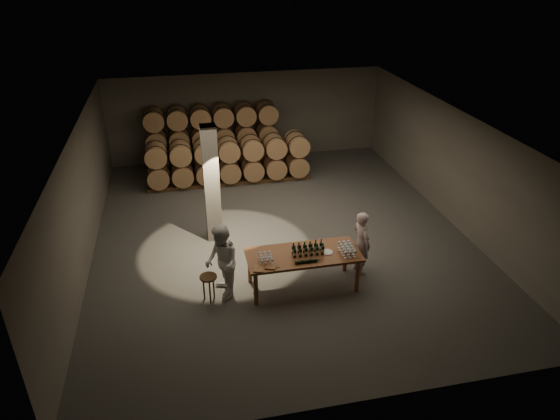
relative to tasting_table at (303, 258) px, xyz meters
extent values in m
plane|color=#585552|center=(0.00, 2.50, -0.80)|extent=(12.00, 12.00, 0.00)
plane|color=#605E59|center=(0.00, 2.50, 2.40)|extent=(12.00, 12.00, 0.00)
plane|color=#666158|center=(0.00, 8.50, 0.80)|extent=(10.00, 0.00, 10.00)
plane|color=#666158|center=(0.00, -3.50, 0.80)|extent=(10.00, 0.00, 10.00)
plane|color=#666158|center=(-5.00, 2.50, 0.80)|extent=(0.00, 12.00, 12.00)
plane|color=#666158|center=(5.00, 2.50, 0.80)|extent=(0.00, 12.00, 12.00)
cube|color=slate|center=(-1.80, 2.70, 0.80)|extent=(0.40, 0.40, 3.20)
cylinder|color=brown|center=(-1.18, -0.43, -0.38)|extent=(0.10, 0.10, 0.84)
cylinder|color=brown|center=(1.18, -0.43, -0.38)|extent=(0.10, 0.10, 0.84)
cylinder|color=brown|center=(-1.18, 0.43, -0.38)|extent=(0.10, 0.10, 0.84)
cylinder|color=brown|center=(1.18, 0.43, -0.38)|extent=(0.10, 0.10, 0.84)
cube|color=brown|center=(0.00, 0.00, 0.07)|extent=(2.60, 1.10, 0.06)
cube|color=#50351B|center=(-1.35, 7.40, -0.74)|extent=(4.70, 0.10, 0.12)
cube|color=#50351B|center=(-1.35, 8.00, -0.74)|extent=(4.70, 0.10, 0.12)
cylinder|color=#AD7A4E|center=(-3.30, 7.70, -0.33)|extent=(0.70, 0.95, 0.70)
cylinder|color=black|center=(-3.30, 7.44, -0.33)|extent=(0.73, 0.04, 0.73)
cylinder|color=black|center=(-3.30, 7.96, -0.33)|extent=(0.73, 0.04, 0.73)
cylinder|color=#AD7A4E|center=(-2.52, 7.70, -0.33)|extent=(0.70, 0.95, 0.70)
cylinder|color=black|center=(-2.52, 7.44, -0.33)|extent=(0.73, 0.04, 0.73)
cylinder|color=black|center=(-2.52, 7.96, -0.33)|extent=(0.73, 0.04, 0.73)
cylinder|color=#AD7A4E|center=(-1.74, 7.70, -0.33)|extent=(0.70, 0.95, 0.70)
cylinder|color=black|center=(-1.74, 7.44, -0.33)|extent=(0.73, 0.04, 0.73)
cylinder|color=black|center=(-1.74, 7.96, -0.33)|extent=(0.73, 0.04, 0.73)
cylinder|color=#AD7A4E|center=(-0.96, 7.70, -0.33)|extent=(0.70, 0.95, 0.70)
cylinder|color=black|center=(-0.96, 7.44, -0.33)|extent=(0.73, 0.04, 0.73)
cylinder|color=black|center=(-0.96, 7.96, -0.33)|extent=(0.73, 0.04, 0.73)
cylinder|color=#AD7A4E|center=(-0.18, 7.70, -0.33)|extent=(0.70, 0.95, 0.70)
cylinder|color=black|center=(-0.18, 7.44, -0.33)|extent=(0.73, 0.04, 0.73)
cylinder|color=black|center=(-0.18, 7.96, -0.33)|extent=(0.73, 0.04, 0.73)
cylinder|color=#AD7A4E|center=(0.60, 7.70, -0.33)|extent=(0.70, 0.95, 0.70)
cylinder|color=black|center=(0.60, 7.44, -0.33)|extent=(0.73, 0.04, 0.73)
cylinder|color=black|center=(0.60, 7.96, -0.33)|extent=(0.73, 0.04, 0.73)
cylinder|color=#AD7A4E|center=(-3.30, 7.70, 0.41)|extent=(0.70, 0.95, 0.70)
cylinder|color=black|center=(-3.30, 7.44, 0.41)|extent=(0.73, 0.04, 0.73)
cylinder|color=black|center=(-3.30, 7.96, 0.41)|extent=(0.73, 0.04, 0.73)
cylinder|color=#AD7A4E|center=(-2.52, 7.70, 0.41)|extent=(0.70, 0.95, 0.70)
cylinder|color=black|center=(-2.52, 7.44, 0.41)|extent=(0.73, 0.04, 0.73)
cylinder|color=black|center=(-2.52, 7.96, 0.41)|extent=(0.73, 0.04, 0.73)
cylinder|color=#AD7A4E|center=(-1.74, 7.70, 0.41)|extent=(0.70, 0.95, 0.70)
cylinder|color=black|center=(-1.74, 7.44, 0.41)|extent=(0.73, 0.04, 0.73)
cylinder|color=black|center=(-1.74, 7.96, 0.41)|extent=(0.73, 0.04, 0.73)
cylinder|color=#AD7A4E|center=(-0.96, 7.70, 0.41)|extent=(0.70, 0.95, 0.70)
cylinder|color=black|center=(-0.96, 7.44, 0.41)|extent=(0.73, 0.04, 0.73)
cylinder|color=black|center=(-0.96, 7.96, 0.41)|extent=(0.73, 0.04, 0.73)
cylinder|color=#AD7A4E|center=(-0.18, 7.70, 0.41)|extent=(0.70, 0.95, 0.70)
cylinder|color=black|center=(-0.18, 7.44, 0.41)|extent=(0.73, 0.04, 0.73)
cylinder|color=black|center=(-0.18, 7.96, 0.41)|extent=(0.73, 0.04, 0.73)
cylinder|color=#AD7A4E|center=(0.60, 7.70, 0.41)|extent=(0.70, 0.95, 0.70)
cylinder|color=black|center=(0.60, 7.44, 0.41)|extent=(0.73, 0.04, 0.73)
cylinder|color=black|center=(0.60, 7.96, 0.41)|extent=(0.73, 0.04, 0.73)
cylinder|color=#AD7A4E|center=(-3.30, 7.70, 1.15)|extent=(0.70, 0.95, 0.70)
cylinder|color=black|center=(-3.30, 7.44, 1.15)|extent=(0.73, 0.04, 0.73)
cylinder|color=black|center=(-3.30, 7.96, 1.15)|extent=(0.73, 0.04, 0.73)
cylinder|color=#AD7A4E|center=(-2.52, 7.70, 1.15)|extent=(0.70, 0.95, 0.70)
cylinder|color=black|center=(-2.52, 7.44, 1.15)|extent=(0.73, 0.04, 0.73)
cylinder|color=black|center=(-2.52, 7.96, 1.15)|extent=(0.73, 0.04, 0.73)
cylinder|color=#AD7A4E|center=(-1.74, 7.70, 1.15)|extent=(0.70, 0.95, 0.70)
cylinder|color=black|center=(-1.74, 7.44, 1.15)|extent=(0.73, 0.04, 0.73)
cylinder|color=black|center=(-1.74, 7.96, 1.15)|extent=(0.73, 0.04, 0.73)
cylinder|color=#AD7A4E|center=(-0.96, 7.70, 1.15)|extent=(0.70, 0.95, 0.70)
cylinder|color=black|center=(-0.96, 7.44, 1.15)|extent=(0.73, 0.04, 0.73)
cylinder|color=black|center=(-0.96, 7.96, 1.15)|extent=(0.73, 0.04, 0.73)
cylinder|color=#AD7A4E|center=(-0.18, 7.70, 1.15)|extent=(0.70, 0.95, 0.70)
cylinder|color=black|center=(-0.18, 7.44, 1.15)|extent=(0.73, 0.04, 0.73)
cylinder|color=black|center=(-0.18, 7.96, 1.15)|extent=(0.73, 0.04, 0.73)
cylinder|color=#AD7A4E|center=(0.60, 7.70, 1.15)|extent=(0.70, 0.95, 0.70)
cylinder|color=black|center=(0.60, 7.44, 1.15)|extent=(0.73, 0.04, 0.73)
cylinder|color=black|center=(0.60, 7.96, 1.15)|extent=(0.73, 0.04, 0.73)
cube|color=#50351B|center=(-0.96, 6.00, -0.74)|extent=(5.48, 0.10, 0.12)
cube|color=#50351B|center=(-0.96, 6.60, -0.74)|extent=(5.48, 0.10, 0.12)
cylinder|color=#AD7A4E|center=(-3.30, 6.30, -0.33)|extent=(0.70, 0.95, 0.70)
cylinder|color=black|center=(-3.30, 6.04, -0.33)|extent=(0.73, 0.04, 0.73)
cylinder|color=black|center=(-3.30, 6.56, -0.33)|extent=(0.73, 0.04, 0.73)
cylinder|color=#AD7A4E|center=(-2.52, 6.30, -0.33)|extent=(0.70, 0.95, 0.70)
cylinder|color=black|center=(-2.52, 6.04, -0.33)|extent=(0.73, 0.04, 0.73)
cylinder|color=black|center=(-2.52, 6.56, -0.33)|extent=(0.73, 0.04, 0.73)
cylinder|color=#AD7A4E|center=(-1.74, 6.30, -0.33)|extent=(0.70, 0.95, 0.70)
cylinder|color=black|center=(-1.74, 6.04, -0.33)|extent=(0.73, 0.04, 0.73)
cylinder|color=black|center=(-1.74, 6.56, -0.33)|extent=(0.73, 0.04, 0.73)
cylinder|color=#AD7A4E|center=(-0.96, 6.30, -0.33)|extent=(0.70, 0.95, 0.70)
cylinder|color=black|center=(-0.96, 6.04, -0.33)|extent=(0.73, 0.04, 0.73)
cylinder|color=black|center=(-0.96, 6.56, -0.33)|extent=(0.73, 0.04, 0.73)
cylinder|color=#AD7A4E|center=(-0.18, 6.30, -0.33)|extent=(0.70, 0.95, 0.70)
cylinder|color=black|center=(-0.18, 6.04, -0.33)|extent=(0.73, 0.04, 0.73)
cylinder|color=black|center=(-0.18, 6.56, -0.33)|extent=(0.73, 0.04, 0.73)
cylinder|color=#AD7A4E|center=(0.60, 6.30, -0.33)|extent=(0.70, 0.95, 0.70)
cylinder|color=black|center=(0.60, 6.04, -0.33)|extent=(0.73, 0.04, 0.73)
cylinder|color=black|center=(0.60, 6.56, -0.33)|extent=(0.73, 0.04, 0.73)
cylinder|color=#AD7A4E|center=(1.38, 6.30, -0.33)|extent=(0.70, 0.95, 0.70)
cylinder|color=black|center=(1.38, 6.04, -0.33)|extent=(0.73, 0.04, 0.73)
cylinder|color=black|center=(1.38, 6.56, -0.33)|extent=(0.73, 0.04, 0.73)
cylinder|color=#AD7A4E|center=(-3.30, 6.30, 0.41)|extent=(0.70, 0.95, 0.70)
cylinder|color=black|center=(-3.30, 6.04, 0.41)|extent=(0.73, 0.04, 0.73)
cylinder|color=black|center=(-3.30, 6.56, 0.41)|extent=(0.73, 0.04, 0.73)
cylinder|color=#AD7A4E|center=(-2.52, 6.30, 0.41)|extent=(0.70, 0.95, 0.70)
cylinder|color=black|center=(-2.52, 6.04, 0.41)|extent=(0.73, 0.04, 0.73)
cylinder|color=black|center=(-2.52, 6.56, 0.41)|extent=(0.73, 0.04, 0.73)
cylinder|color=#AD7A4E|center=(-1.74, 6.30, 0.41)|extent=(0.70, 0.95, 0.70)
cylinder|color=black|center=(-1.74, 6.04, 0.41)|extent=(0.73, 0.04, 0.73)
cylinder|color=black|center=(-1.74, 6.56, 0.41)|extent=(0.73, 0.04, 0.73)
cylinder|color=#AD7A4E|center=(-0.96, 6.30, 0.41)|extent=(0.70, 0.95, 0.70)
cylinder|color=black|center=(-0.96, 6.04, 0.41)|extent=(0.73, 0.04, 0.73)
cylinder|color=black|center=(-0.96, 6.56, 0.41)|extent=(0.73, 0.04, 0.73)
cylinder|color=#AD7A4E|center=(-0.18, 6.30, 0.41)|extent=(0.70, 0.95, 0.70)
cylinder|color=black|center=(-0.18, 6.04, 0.41)|extent=(0.73, 0.04, 0.73)
cylinder|color=black|center=(-0.18, 6.56, 0.41)|extent=(0.73, 0.04, 0.73)
cylinder|color=#AD7A4E|center=(0.60, 6.30, 0.41)|extent=(0.70, 0.95, 0.70)
cylinder|color=black|center=(0.60, 6.04, 0.41)|extent=(0.73, 0.04, 0.73)
cylinder|color=black|center=(0.60, 6.56, 0.41)|extent=(0.73, 0.04, 0.73)
cylinder|color=#AD7A4E|center=(1.38, 6.30, 0.41)|extent=(0.70, 0.95, 0.70)
cylinder|color=black|center=(1.38, 6.04, 0.41)|extent=(0.73, 0.04, 0.73)
cylinder|color=black|center=(1.38, 6.56, 0.41)|extent=(0.73, 0.04, 0.73)
cylinder|color=black|center=(-0.22, -0.10, 0.21)|extent=(0.07, 0.07, 0.21)
cylinder|color=silver|center=(-0.22, -0.10, 0.20)|extent=(0.08, 0.08, 0.07)
cylinder|color=black|center=(-0.22, -0.10, 0.35)|extent=(0.03, 0.03, 0.08)
cylinder|color=gold|center=(-0.22, -0.10, 0.40)|extent=(0.03, 0.03, 0.02)
cylinder|color=black|center=(-0.22, 0.05, 0.21)|extent=(0.07, 0.07, 0.21)
cylinder|color=silver|center=(-0.22, 0.05, 0.20)|extent=(0.08, 0.08, 0.07)
cylinder|color=black|center=(-0.22, 0.05, 0.35)|extent=(0.03, 0.03, 0.08)
cylinder|color=maroon|center=(-0.22, 0.05, 0.40)|extent=(0.03, 0.03, 0.02)
cylinder|color=black|center=(-0.09, -0.10, 0.21)|extent=(0.07, 0.07, 0.21)
cylinder|color=silver|center=(-0.09, -0.10, 0.20)|extent=(0.08, 0.08, 0.07)
cylinder|color=black|center=(-0.09, -0.10, 0.35)|extent=(0.03, 0.03, 0.08)
cylinder|color=maroon|center=(-0.09, -0.10, 0.40)|extent=(0.03, 0.03, 0.02)
cylinder|color=black|center=(-0.09, 0.05, 0.21)|extent=(0.07, 0.07, 0.21)
cylinder|color=silver|center=(-0.09, 0.05, 0.20)|extent=(0.08, 0.08, 0.07)
cylinder|color=black|center=(-0.09, 0.05, 0.35)|extent=(0.03, 0.03, 0.08)
cylinder|color=gold|center=(-0.09, 0.05, 0.40)|extent=(0.03, 0.03, 0.02)
cylinder|color=black|center=(0.04, -0.10, 0.21)|extent=(0.07, 0.07, 0.21)
cylinder|color=silver|center=(0.04, -0.10, 0.20)|extent=(0.08, 0.08, 0.07)
cylinder|color=black|center=(0.04, -0.10, 0.35)|extent=(0.03, 0.03, 0.08)
cylinder|color=gold|center=(0.04, -0.10, 0.40)|extent=(0.03, 0.03, 0.02)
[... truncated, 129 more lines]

